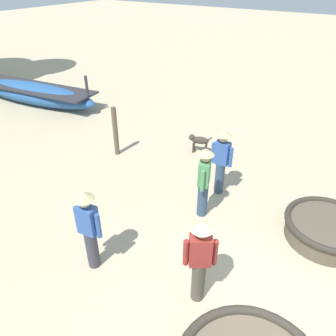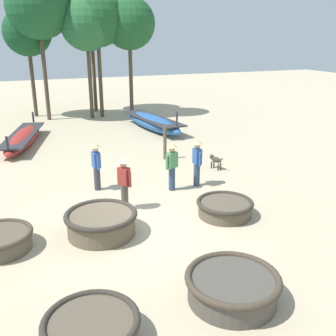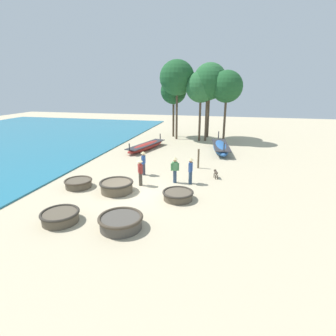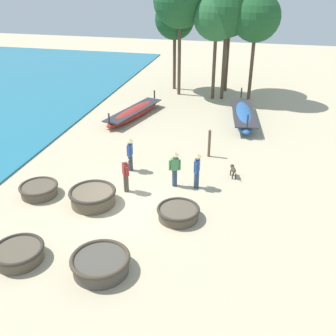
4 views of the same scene
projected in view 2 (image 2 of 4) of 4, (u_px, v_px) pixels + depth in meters
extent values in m
plane|color=#BCAD8C|center=(136.00, 225.00, 11.11)|extent=(80.00, 80.00, 0.00)
cylinder|color=brown|center=(92.00, 332.00, 6.80)|extent=(1.59, 1.59, 0.45)
torus|color=#332D26|center=(91.00, 321.00, 6.73)|extent=(1.72, 1.72, 0.13)
cylinder|color=brown|center=(225.00, 209.00, 11.64)|extent=(1.56, 1.56, 0.41)
torus|color=#332D26|center=(225.00, 203.00, 11.57)|extent=(1.69, 1.69, 0.13)
cylinder|color=brown|center=(0.00, 242.00, 9.76)|extent=(1.52, 1.52, 0.43)
cylinder|color=#4C473F|center=(232.00, 289.00, 7.90)|extent=(1.80, 1.80, 0.51)
torus|color=#42382B|center=(233.00, 278.00, 7.82)|extent=(1.94, 1.94, 0.14)
cylinder|color=brown|center=(101.00, 224.00, 10.52)|extent=(1.80, 1.80, 0.58)
torus|color=#332D26|center=(101.00, 215.00, 10.42)|extent=(1.95, 1.95, 0.14)
ellipsoid|color=#285693|center=(153.00, 123.00, 22.18)|extent=(2.03, 5.97, 0.78)
cube|color=#2D2D33|center=(153.00, 118.00, 22.10)|extent=(2.02, 5.51, 0.06)
cylinder|color=#2D2D33|center=(133.00, 103.00, 24.18)|extent=(0.10, 0.10, 0.70)
cylinder|color=#2D2D33|center=(177.00, 119.00, 19.73)|extent=(0.10, 0.10, 0.70)
ellipsoid|color=maroon|center=(23.00, 139.00, 19.10)|extent=(2.55, 5.95, 0.60)
cube|color=#2D2D33|center=(23.00, 135.00, 19.04)|extent=(2.47, 5.51, 0.06)
cylinder|color=#2D2D33|center=(33.00, 117.00, 21.47)|extent=(0.10, 0.10, 0.54)
cylinder|color=#2D2D33|center=(7.00, 143.00, 16.40)|extent=(0.10, 0.10, 0.54)
cylinder|color=#4C473D|center=(125.00, 197.00, 11.96)|extent=(0.22, 0.22, 0.82)
cube|color=maroon|center=(124.00, 176.00, 11.74)|extent=(0.37, 0.40, 0.54)
sphere|color=tan|center=(124.00, 164.00, 11.62)|extent=(0.20, 0.20, 0.20)
cylinder|color=maroon|center=(119.00, 176.00, 11.88)|extent=(0.09, 0.09, 0.48)
cylinder|color=maroon|center=(130.00, 179.00, 11.64)|extent=(0.09, 0.09, 0.48)
cone|color=#D1BC84|center=(123.00, 160.00, 11.58)|extent=(0.36, 0.36, 0.14)
cylinder|color=#383842|center=(97.00, 178.00, 13.51)|extent=(0.22, 0.22, 0.82)
cube|color=#33569E|center=(96.00, 160.00, 13.29)|extent=(0.26, 0.36, 0.54)
sphere|color=#DBB28E|center=(95.00, 149.00, 13.17)|extent=(0.20, 0.20, 0.20)
cylinder|color=#33569E|center=(98.00, 163.00, 13.12)|extent=(0.09, 0.09, 0.48)
cylinder|color=#33569E|center=(94.00, 159.00, 13.49)|extent=(0.09, 0.09, 0.48)
cone|color=#D1BC84|center=(95.00, 145.00, 13.12)|extent=(0.36, 0.36, 0.14)
cylinder|color=#2D425B|center=(172.00, 179.00, 13.49)|extent=(0.22, 0.22, 0.82)
cube|color=#4C8E56|center=(172.00, 160.00, 13.27)|extent=(0.39, 0.31, 0.54)
sphere|color=tan|center=(172.00, 149.00, 13.15)|extent=(0.20, 0.20, 0.20)
cylinder|color=#4C8E56|center=(177.00, 160.00, 13.42)|extent=(0.09, 0.09, 0.48)
cylinder|color=#4C8E56|center=(167.00, 163.00, 13.15)|extent=(0.09, 0.09, 0.48)
cone|color=#D1BC84|center=(172.00, 145.00, 13.10)|extent=(0.36, 0.36, 0.14)
cylinder|color=#2D425B|center=(197.00, 175.00, 13.88)|extent=(0.22, 0.22, 0.82)
cube|color=#33569E|center=(197.00, 156.00, 13.66)|extent=(0.22, 0.34, 0.54)
sphere|color=tan|center=(197.00, 146.00, 13.54)|extent=(0.20, 0.20, 0.20)
cylinder|color=#33569E|center=(200.00, 159.00, 13.49)|extent=(0.09, 0.09, 0.48)
cylinder|color=#33569E|center=(194.00, 156.00, 13.87)|extent=(0.09, 0.09, 0.48)
cone|color=#D1BC84|center=(198.00, 142.00, 13.50)|extent=(0.36, 0.36, 0.14)
ellipsoid|color=#3D3328|center=(216.00, 160.00, 15.60)|extent=(0.36, 0.56, 0.22)
sphere|color=#3D3328|center=(212.00, 157.00, 15.76)|extent=(0.18, 0.18, 0.18)
cylinder|color=#3D3328|center=(221.00, 160.00, 15.40)|extent=(0.10, 0.21, 0.16)
cylinder|color=#3D3328|center=(212.00, 165.00, 15.77)|extent=(0.06, 0.06, 0.28)
cylinder|color=#3D3328|center=(214.00, 164.00, 15.86)|extent=(0.06, 0.06, 0.28)
cylinder|color=#3D3328|center=(218.00, 167.00, 15.51)|extent=(0.06, 0.06, 0.28)
cylinder|color=#3D3328|center=(221.00, 166.00, 15.59)|extent=(0.06, 0.06, 0.28)
cylinder|color=brown|center=(165.00, 143.00, 16.74)|extent=(0.14, 0.14, 1.45)
cylinder|color=#4C3D2D|center=(100.00, 79.00, 24.93)|extent=(0.24, 0.24, 4.84)
sphere|color=#1E5128|center=(97.00, 18.00, 23.77)|extent=(3.39, 3.39, 3.39)
cylinder|color=#4C3D2D|center=(90.00, 82.00, 24.65)|extent=(0.24, 0.24, 4.59)
sphere|color=#286033|center=(87.00, 24.00, 23.54)|extent=(3.21, 3.21, 3.21)
cylinder|color=#4C3D2D|center=(33.00, 84.00, 25.18)|extent=(0.24, 0.24, 4.22)
sphere|color=#194723|center=(27.00, 32.00, 24.17)|extent=(2.96, 2.96, 2.96)
cylinder|color=#4C3D2D|center=(94.00, 73.00, 26.74)|extent=(0.24, 0.24, 5.20)
sphere|color=#286033|center=(90.00, 12.00, 25.49)|extent=(3.64, 3.64, 3.64)
cylinder|color=#4C3D2D|center=(45.00, 76.00, 23.98)|extent=(0.24, 0.24, 5.35)
sphere|color=#1E5128|center=(38.00, 6.00, 22.69)|extent=(3.74, 3.74, 3.74)
cylinder|color=#4C3D2D|center=(131.00, 80.00, 25.49)|extent=(0.24, 0.24, 4.63)
sphere|color=#1E5128|center=(129.00, 23.00, 24.38)|extent=(3.24, 3.24, 3.24)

